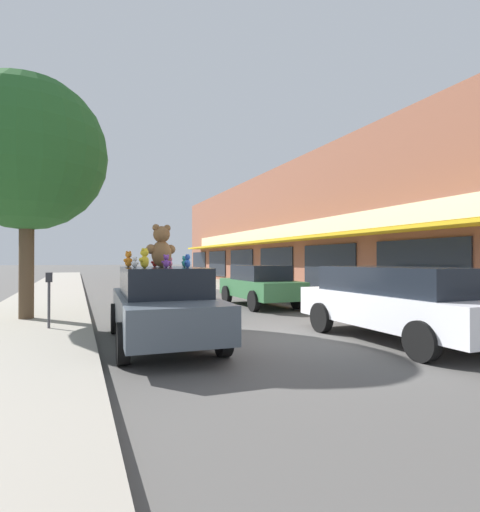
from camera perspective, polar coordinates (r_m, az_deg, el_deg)
name	(u,v)px	position (r m, az deg, el deg)	size (l,w,h in m)	color
ground_plane	(273,339)	(8.90, 4.69, -11.68)	(260.00, 260.00, 0.00)	#514F4C
sidewalk_near	(4,357)	(8.03, -30.60, -12.26)	(2.94, 90.00, 0.16)	gray
sidewalk_far	(443,321)	(12.05, 27.06, -8.31)	(2.94, 90.00, 0.16)	gray
storefront_row	(385,232)	(27.41, 19.98, 3.23)	(16.97, 35.89, 7.00)	brown
plush_art_car	(162,303)	(8.41, -11.07, -6.61)	(2.08, 4.85, 1.56)	#4C5660
teddy_bear_giant	(161,246)	(8.84, -11.16, 1.34)	(0.70, 0.47, 0.93)	olive
teddy_bear_yellow	(144,258)	(7.76, -13.50, -0.34)	(0.25, 0.27, 0.38)	yellow
teddy_bear_white	(135,262)	(8.25, -14.81, -0.89)	(0.17, 0.12, 0.22)	white
teddy_bear_purple	(166,261)	(7.97, -10.50, -0.76)	(0.19, 0.12, 0.26)	purple
teddy_bear_blue	(187,261)	(7.91, -7.51, -0.74)	(0.18, 0.19, 0.27)	blue
teddy_bear_orange	(128,259)	(9.02, -15.66, -0.46)	(0.24, 0.23, 0.35)	orange
teddy_bear_teal	(185,262)	(8.59, -7.93, -0.81)	(0.15, 0.18, 0.24)	teal
teddy_bear_red	(155,262)	(9.05, -12.07, -0.79)	(0.18, 0.12, 0.24)	red
teddy_bear_pink	(170,262)	(9.19, -9.92, -0.85)	(0.13, 0.17, 0.22)	pink
parked_car_far_left	(397,300)	(9.10, 21.53, -5.87)	(2.00, 4.78, 1.57)	silver
parked_car_far_center	(260,285)	(14.79, 2.86, -4.10)	(1.85, 4.17, 1.50)	#336B3D
street_tree	(27,153)	(12.39, -28.14, 12.79)	(4.13, 4.13, 6.49)	brown
parking_meter	(49,293)	(10.14, -25.63, -4.74)	(0.14, 0.10, 1.27)	#4C4C51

